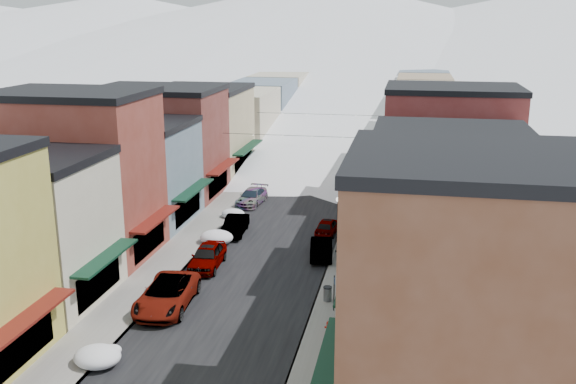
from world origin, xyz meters
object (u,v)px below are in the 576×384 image
at_px(car_white_suv, 167,294).
at_px(car_silver_sedan, 207,256).
at_px(car_green_sedan, 321,247).
at_px(fire_hydrant, 329,328).
at_px(trash_can, 327,294).
at_px(streetlamp_near, 338,218).
at_px(car_dark_hatch, 235,225).

distance_m(car_white_suv, car_silver_sedan, 6.92).
relative_size(car_green_sedan, fire_hydrant, 5.71).
bearing_deg(fire_hydrant, trash_can, 98.33).
height_order(car_silver_sedan, trash_can, car_silver_sedan).
relative_size(car_white_suv, car_green_sedan, 1.38).
distance_m(car_silver_sedan, fire_hydrant, 13.30).
height_order(car_green_sedan, streetlamp_near, streetlamp_near).
xyz_separation_m(car_white_suv, car_silver_sedan, (0.42, 6.91, -0.04)).
distance_m(car_silver_sedan, car_green_sedan, 8.60).
relative_size(car_white_suv, car_silver_sedan, 1.28).
height_order(car_green_sedan, trash_can, car_green_sedan).
relative_size(car_silver_sedan, fire_hydrant, 6.14).
xyz_separation_m(car_green_sedan, fire_hydrant, (2.17, -12.41, -0.24)).
height_order(car_white_suv, car_green_sedan, car_white_suv).
relative_size(car_dark_hatch, fire_hydrant, 5.67).
distance_m(trash_can, streetlamp_near, 9.18).
bearing_deg(fire_hydrant, car_green_sedan, 99.92).
height_order(car_green_sedan, fire_hydrant, car_green_sedan).
bearing_deg(car_green_sedan, streetlamp_near, -148.55).
bearing_deg(car_silver_sedan, fire_hydrant, -44.08).
xyz_separation_m(car_white_suv, car_dark_hatch, (0.42, 14.43, -0.13)).
relative_size(car_green_sedan, trash_can, 4.89).
xyz_separation_m(car_dark_hatch, car_green_sedan, (7.80, -3.91, 0.01)).
bearing_deg(streetlamp_near, fire_hydrant, -85.44).
distance_m(car_green_sedan, trash_can, 8.13).
relative_size(car_silver_sedan, car_green_sedan, 1.07).
bearing_deg(car_silver_sedan, car_green_sedan, 22.20).
relative_size(car_dark_hatch, car_green_sedan, 0.99).
height_order(car_silver_sedan, car_green_sedan, car_silver_sedan).
xyz_separation_m(car_silver_sedan, trash_can, (9.32, -4.37, -0.22)).
xyz_separation_m(fire_hydrant, trash_can, (-0.65, 4.43, 0.11)).
xyz_separation_m(car_white_suv, car_green_sedan, (8.22, 10.52, -0.12)).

